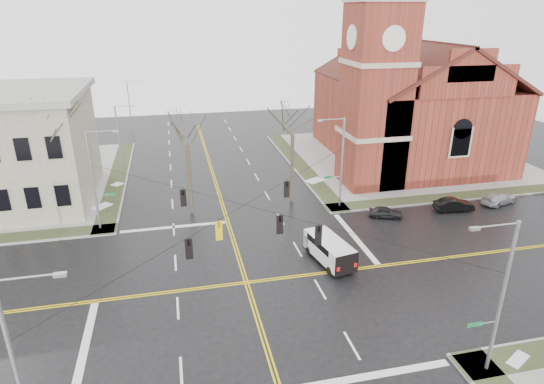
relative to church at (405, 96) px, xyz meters
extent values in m
plane|color=black|center=(-24.76, -24.78, -8.43)|extent=(120.00, 120.00, 0.00)
cube|color=gray|center=(0.24, 0.22, -8.36)|extent=(30.00, 30.00, 0.15)
cube|color=#29341C|center=(-13.56, 0.22, -8.28)|extent=(2.00, 30.00, 0.02)
cube|color=#29341C|center=(0.24, -13.58, -8.28)|extent=(30.00, 2.00, 0.02)
cube|color=#29341C|center=(-35.96, 0.22, -8.28)|extent=(2.00, 30.00, 0.02)
cube|color=gold|center=(-24.88, -24.78, -8.43)|extent=(0.12, 100.00, 0.01)
cube|color=gold|center=(-24.64, -24.78, -8.43)|extent=(0.12, 100.00, 0.01)
cube|color=gold|center=(-24.76, -24.90, -8.43)|extent=(100.00, 0.12, 0.01)
cube|color=gold|center=(-24.76, -24.66, -8.43)|extent=(100.00, 0.12, 0.01)
cube|color=silver|center=(-19.76, -35.28, -8.43)|extent=(9.50, 0.50, 0.01)
cube|color=silver|center=(-29.76, -14.28, -8.43)|extent=(9.50, 0.50, 0.01)
cube|color=silver|center=(-35.26, -29.78, -8.43)|extent=(0.50, 9.50, 0.01)
cube|color=silver|center=(-14.26, -19.78, -8.43)|extent=(0.50, 9.50, 0.01)
cube|color=maroon|center=(-7.76, -7.78, 1.57)|extent=(6.00, 6.00, 20.00)
cylinder|color=silver|center=(-7.76, -10.83, 7.57)|extent=(2.40, 0.15, 2.40)
cylinder|color=silver|center=(-10.81, -7.78, 7.57)|extent=(0.15, 2.40, 2.40)
cube|color=maroon|center=(1.24, 1.22, -3.43)|extent=(18.00, 24.00, 10.00)
cube|color=maroon|center=(-7.96, -4.78, -6.23)|extent=(2.00, 5.00, 4.40)
cylinder|color=gray|center=(-13.26, -13.28, -3.78)|extent=(0.20, 0.20, 9.00)
cylinder|color=gray|center=(-13.86, -13.28, -5.13)|extent=(1.20, 0.06, 0.06)
cube|color=#116433|center=(-14.56, -13.28, -5.13)|extent=(0.90, 0.04, 0.25)
cylinder|color=gray|center=(-14.46, -13.28, 0.62)|extent=(2.40, 0.08, 0.08)
cube|color=gray|center=(-15.66, -13.28, 0.57)|extent=(0.50, 0.22, 0.15)
cylinder|color=gray|center=(-36.26, -13.28, -3.78)|extent=(0.20, 0.20, 9.00)
cylinder|color=gray|center=(-35.66, -13.28, -5.13)|extent=(1.20, 0.06, 0.06)
cube|color=#116433|center=(-34.96, -13.28, -5.13)|extent=(0.90, 0.04, 0.25)
cylinder|color=gray|center=(-35.06, -13.28, 0.62)|extent=(2.40, 0.08, 0.08)
cube|color=gray|center=(-33.86, -13.28, 0.57)|extent=(0.50, 0.22, 0.15)
cylinder|color=gray|center=(-13.26, -36.28, -3.78)|extent=(0.20, 0.20, 9.00)
cylinder|color=gray|center=(-13.86, -36.28, -5.13)|extent=(1.20, 0.06, 0.06)
cube|color=#116433|center=(-14.56, -36.28, -5.13)|extent=(0.90, 0.04, 0.25)
cylinder|color=gray|center=(-14.46, -36.28, 0.62)|extent=(2.40, 0.08, 0.08)
cube|color=gray|center=(-15.66, -36.28, 0.57)|extent=(0.50, 0.22, 0.15)
cylinder|color=gray|center=(-36.26, -36.28, -3.78)|extent=(0.20, 0.20, 9.00)
cylinder|color=gray|center=(-35.06, -36.28, 0.62)|extent=(2.40, 0.08, 0.08)
cube|color=gray|center=(-33.86, -36.28, 0.57)|extent=(0.50, 0.22, 0.15)
cylinder|color=black|center=(-24.76, -24.78, -2.23)|extent=(23.02, 23.02, 0.03)
cylinder|color=black|center=(-24.76, -24.78, -2.23)|extent=(23.02, 23.02, 0.03)
imported|color=black|center=(-28.76, -28.78, -2.98)|extent=(0.21, 0.26, 1.30)
imported|color=black|center=(-20.76, -20.78, -2.98)|extent=(0.21, 0.26, 1.30)
imported|color=yellow|center=(-26.76, -26.78, -2.98)|extent=(0.21, 0.26, 1.30)
imported|color=black|center=(-28.76, -20.78, -2.98)|extent=(0.21, 0.26, 1.30)
imported|color=black|center=(-20.76, -28.78, -2.98)|extent=(0.21, 0.26, 1.30)
imported|color=black|center=(-22.76, -26.78, -2.98)|extent=(0.21, 0.26, 1.30)
cylinder|color=gray|center=(-35.56, 3.22, -4.33)|extent=(0.16, 0.16, 8.00)
cylinder|color=gray|center=(-34.56, 3.22, -0.43)|extent=(2.00, 0.07, 0.07)
cube|color=gray|center=(-33.56, 3.22, -0.48)|extent=(0.45, 0.20, 0.13)
cylinder|color=gray|center=(-35.56, 23.22, -4.33)|extent=(0.16, 0.16, 8.00)
cylinder|color=gray|center=(-34.56, 23.22, -0.43)|extent=(2.00, 0.07, 0.07)
cube|color=gray|center=(-33.56, 23.22, -0.48)|extent=(0.45, 0.20, 0.13)
cube|color=white|center=(-17.91, -23.32, -7.29)|extent=(2.87, 5.31, 1.61)
cube|color=white|center=(-18.31, -21.27, -7.53)|extent=(2.07, 1.21, 1.14)
cube|color=black|center=(-18.37, -20.95, -7.01)|extent=(1.75, 0.45, 0.76)
cube|color=black|center=(-17.95, -23.14, -6.77)|extent=(2.58, 3.73, 0.52)
cube|color=#B70C0A|center=(-18.15, -25.98, -7.48)|extent=(0.24, 0.11, 0.32)
cube|color=#B70C0A|center=(-16.69, -25.70, -7.48)|extent=(0.24, 0.11, 0.32)
cube|color=black|center=(-17.91, -23.32, -8.12)|extent=(2.93, 5.37, 0.09)
cylinder|color=black|center=(-19.09, -21.86, -8.09)|extent=(0.37, 0.72, 0.68)
cylinder|color=black|center=(-17.37, -21.53, -8.09)|extent=(0.37, 0.72, 0.68)
cylinder|color=black|center=(-18.45, -25.12, -8.09)|extent=(0.37, 0.72, 0.68)
cylinder|color=black|center=(-16.73, -24.79, -8.09)|extent=(0.37, 0.72, 0.68)
imported|color=black|center=(-9.84, -16.60, -7.90)|extent=(3.36, 2.31, 1.06)
imported|color=black|center=(-2.55, -16.63, -7.80)|extent=(3.99, 1.72, 1.28)
imported|color=#B7B8BA|center=(3.02, -16.03, -7.83)|extent=(4.48, 2.86, 1.21)
cylinder|color=#3B3325|center=(-39.50, -10.67, -4.23)|extent=(0.36, 0.36, 8.11)
cylinder|color=#3B3325|center=(-27.91, -11.54, -4.87)|extent=(0.36, 0.36, 6.84)
cylinder|color=#3B3325|center=(-17.63, -10.87, -4.78)|extent=(0.36, 0.36, 7.01)
camera|label=1|loc=(-29.15, -52.87, 10.12)|focal=30.00mm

